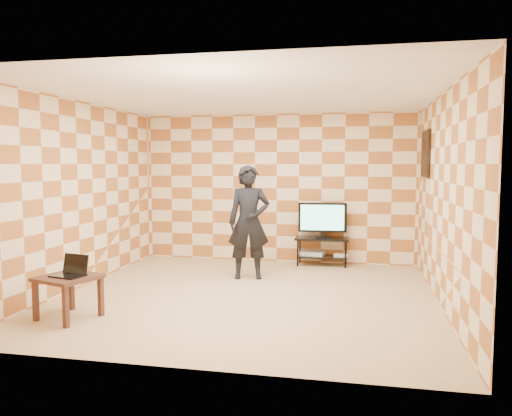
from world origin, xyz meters
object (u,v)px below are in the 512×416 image
object	(u,v)px
side_table	(68,284)
tv	(322,218)
person	(249,222)
tv_stand	(322,245)

from	to	relation	value
side_table	tv	bearing A→B (deg)	53.84
person	tv_stand	bearing A→B (deg)	35.34
side_table	person	distance (m)	2.96
side_table	person	xyz separation A→B (m)	(1.61, 2.44, 0.48)
tv_stand	side_table	bearing A→B (deg)	-126.14
tv_stand	side_table	xyz separation A→B (m)	(-2.67, -3.66, 0.05)
tv	person	bearing A→B (deg)	-131.09
tv	side_table	size ratio (longest dim) A/B	1.12
tv_stand	tv	world-z (taller)	tv
tv_stand	person	distance (m)	1.70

